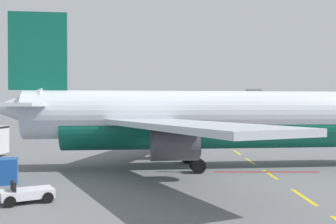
{
  "coord_description": "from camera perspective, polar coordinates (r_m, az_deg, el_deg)",
  "views": [
    {
      "loc": [
        10.59,
        -8.16,
        4.96
      ],
      "look_at": [
        10.65,
        32.13,
        4.38
      ],
      "focal_mm": 42.96,
      "sensor_mm": 36.0,
      "label": 1
    }
  ],
  "objects": [
    {
      "name": "uld_cargo_container",
      "position": [
        28.01,
        -22.29,
        -7.77
      ],
      "size": [
        1.99,
        1.96,
        1.6
      ],
      "color": "#194C9E",
      "rests_on": "ground"
    },
    {
      "name": "terminal_satellite",
      "position": [
        180.89,
        8.89,
        0.99
      ],
      "size": [
        66.99,
        20.43,
        12.54
      ],
      "color": "gray",
      "rests_on": "ground"
    },
    {
      "name": "airliner_foreground",
      "position": [
        32.7,
        5.72,
        -0.94
      ],
      "size": [
        34.82,
        34.4,
        12.2
      ],
      "color": "silver",
      "rests_on": "ground"
    },
    {
      "name": "apron_paint_markings",
      "position": [
        45.81,
        9.26,
        -5.39
      ],
      "size": [
        8.0,
        93.77,
        0.01
      ],
      "color": "yellow",
      "rests_on": "ground"
    }
  ]
}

